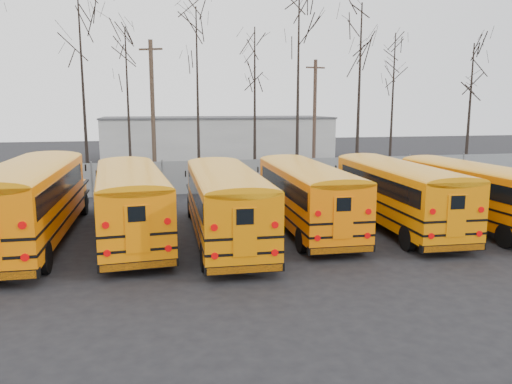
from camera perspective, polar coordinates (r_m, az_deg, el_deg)
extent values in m
plane|color=black|center=(19.14, 2.64, -6.14)|extent=(120.00, 120.00, 0.00)
cube|color=gray|center=(30.46, -3.09, 1.81)|extent=(40.00, 0.04, 2.00)
cube|color=beige|center=(50.34, -4.44, 6.15)|extent=(22.00, 8.00, 4.00)
cylinder|color=black|center=(17.27, -23.02, -6.91)|extent=(0.31, 1.05, 1.05)
cylinder|color=black|center=(26.17, -24.24, -1.46)|extent=(0.31, 1.05, 1.05)
cylinder|color=black|center=(25.73, -19.09, -1.31)|extent=(0.31, 1.05, 1.05)
cube|color=orange|center=(20.50, -24.59, -0.91)|extent=(2.79, 9.80, 2.47)
cube|color=orange|center=(26.18, -21.62, -0.10)|extent=(2.39, 1.82, 1.05)
cube|color=black|center=(20.21, -24.84, 0.51)|extent=(2.81, 8.76, 0.73)
cube|color=black|center=(21.50, -23.90, -2.47)|extent=(2.85, 11.61, 0.09)
cube|color=black|center=(21.40, -24.00, -1.09)|extent=(2.85, 11.61, 0.09)
cube|color=black|center=(27.10, -21.22, -1.00)|extent=(2.52, 0.25, 0.27)
cylinder|color=#B20505|center=(15.79, -24.91, -6.81)|extent=(0.23, 0.05, 0.23)
cylinder|color=#B20505|center=(15.56, -25.16, -3.47)|extent=(0.23, 0.05, 0.23)
cylinder|color=black|center=(17.11, -17.17, -6.87)|extent=(0.34, 0.98, 0.96)
cylinder|color=black|center=(17.20, -9.90, -6.47)|extent=(0.34, 0.98, 0.96)
cylinder|color=black|center=(24.94, -17.04, -1.64)|extent=(0.34, 0.98, 0.96)
cylinder|color=black|center=(25.00, -12.08, -1.40)|extent=(0.34, 0.98, 0.96)
cube|color=orange|center=(19.89, -14.16, -1.06)|extent=(3.08, 9.07, 2.25)
cube|color=orange|center=(25.19, -14.63, -0.31)|extent=(2.28, 1.79, 0.96)
cube|color=black|center=(19.62, -14.19, 0.28)|extent=(3.04, 8.12, 0.67)
cube|color=black|center=(20.83, -14.18, -2.53)|extent=(3.23, 10.72, 0.09)
cube|color=black|center=(20.73, -14.23, -1.24)|extent=(3.23, 10.72, 0.09)
cube|color=black|center=(15.95, -13.27, -8.10)|extent=(2.46, 0.40, 0.27)
cube|color=black|center=(26.04, -14.64, -1.16)|extent=(2.31, 0.37, 0.25)
cube|color=orange|center=(15.53, -13.41, -4.17)|extent=(0.72, 0.09, 1.49)
cylinder|color=#B20505|center=(15.68, -16.65, -6.73)|extent=(0.21, 0.05, 0.21)
cylinder|color=#B20505|center=(15.77, -9.99, -6.37)|extent=(0.21, 0.05, 0.21)
cylinder|color=#B20505|center=(15.47, -16.81, -3.66)|extent=(0.21, 0.05, 0.21)
cylinder|color=#B20505|center=(15.55, -10.08, -3.31)|extent=(0.21, 0.05, 0.21)
cylinder|color=black|center=(16.24, -5.83, -7.38)|extent=(0.29, 0.96, 0.96)
cylinder|color=black|center=(16.54, 1.70, -7.00)|extent=(0.29, 0.96, 0.96)
cylinder|color=black|center=(24.01, -7.47, -1.73)|extent=(0.29, 0.96, 0.96)
cylinder|color=black|center=(24.21, -2.36, -1.55)|extent=(0.29, 0.96, 0.96)
cube|color=orange|center=(19.07, -3.45, -1.26)|extent=(2.61, 8.95, 2.25)
cube|color=orange|center=(24.32, -5.00, -0.38)|extent=(2.19, 1.68, 0.96)
cube|color=black|center=(18.79, -3.40, 0.13)|extent=(2.63, 7.99, 0.67)
cube|color=black|center=(20.00, -3.73, -2.76)|extent=(2.68, 10.59, 0.09)
cube|color=black|center=(19.90, -3.74, -1.42)|extent=(2.68, 10.59, 0.09)
cube|color=black|center=(15.20, -1.32, -8.73)|extent=(2.45, 0.27, 0.27)
cube|color=black|center=(25.17, -5.16, -1.25)|extent=(2.30, 0.25, 0.25)
cube|color=orange|center=(14.78, -1.27, -4.64)|extent=(0.72, 0.06, 1.48)
cylinder|color=#B20505|center=(14.84, -4.74, -7.30)|extent=(0.21, 0.04, 0.21)
cylinder|color=#B20505|center=(15.12, 2.17, -6.94)|extent=(0.21, 0.04, 0.21)
cylinder|color=#B20505|center=(14.60, -4.79, -4.08)|extent=(0.21, 0.04, 0.21)
cylinder|color=#B20505|center=(14.89, 2.19, -3.78)|extent=(0.21, 0.04, 0.21)
cylinder|color=black|center=(18.19, 5.26, -5.50)|extent=(0.29, 0.94, 0.94)
cylinder|color=black|center=(18.86, 11.48, -5.10)|extent=(0.29, 0.94, 0.94)
cylinder|color=black|center=(25.65, 0.53, -0.92)|extent=(0.29, 0.94, 0.94)
cylinder|color=black|center=(26.12, 5.09, -0.76)|extent=(0.29, 0.94, 0.94)
cube|color=orange|center=(21.09, 5.85, -0.31)|extent=(2.59, 8.76, 2.20)
cube|color=orange|center=(26.10, 2.67, 0.30)|extent=(2.15, 1.65, 0.94)
cube|color=black|center=(20.83, 6.02, 0.93)|extent=(2.60, 7.83, 0.65)
cube|color=black|center=(21.96, 5.24, -1.68)|extent=(2.66, 10.37, 0.08)
cube|color=black|center=(21.87, 5.26, -0.48)|extent=(2.66, 10.37, 0.08)
cube|color=black|center=(17.41, 9.72, -6.47)|extent=(2.40, 0.27, 0.26)
cube|color=black|center=(26.90, 2.31, -0.52)|extent=(2.25, 0.25, 0.24)
cube|color=orange|center=(17.04, 9.95, -2.94)|extent=(0.70, 0.06, 1.45)
cylinder|color=#B20505|center=(16.90, 7.06, -5.26)|extent=(0.21, 0.04, 0.21)
cylinder|color=#B20505|center=(17.51, 12.63, -4.89)|extent=(0.21, 0.04, 0.21)
cylinder|color=#B20505|center=(16.70, 7.12, -2.47)|extent=(0.21, 0.04, 0.21)
cylinder|color=#B20505|center=(17.31, 12.74, -2.20)|extent=(0.21, 0.04, 0.21)
cylinder|color=black|center=(19.18, 16.93, -5.07)|extent=(0.30, 0.96, 0.95)
cylinder|color=black|center=(20.22, 22.37, -4.63)|extent=(0.30, 0.96, 0.95)
cylinder|color=black|center=(26.33, 9.17, -0.75)|extent=(0.30, 0.96, 0.95)
cylinder|color=black|center=(27.09, 13.45, -0.60)|extent=(0.30, 0.96, 0.95)
cube|color=orange|center=(22.10, 15.99, -0.12)|extent=(2.70, 8.89, 2.22)
cube|color=orange|center=(26.92, 11.12, 0.45)|extent=(2.19, 1.69, 0.95)
cube|color=black|center=(21.86, 16.26, 1.08)|extent=(2.70, 7.94, 0.66)
cube|color=black|center=(22.94, 15.03, -1.46)|extent=(2.79, 10.52, 0.09)
cube|color=black|center=(22.85, 15.09, -0.30)|extent=(2.79, 10.52, 0.09)
cube|color=black|center=(18.67, 21.57, -5.90)|extent=(2.43, 0.30, 0.27)
cube|color=black|center=(27.70, 10.53, -0.36)|extent=(2.28, 0.28, 0.25)
cube|color=orange|center=(18.32, 21.96, -2.56)|extent=(0.71, 0.07, 1.47)
cylinder|color=#B20505|center=(18.00, 19.40, -4.78)|extent=(0.21, 0.05, 0.21)
cylinder|color=#B20505|center=(18.94, 24.17, -4.38)|extent=(0.21, 0.05, 0.21)
cylinder|color=#B20505|center=(17.82, 19.56, -2.12)|extent=(0.21, 0.05, 0.21)
cylinder|color=#B20505|center=(18.76, 24.35, -1.85)|extent=(0.21, 0.05, 0.21)
cylinder|color=black|center=(20.90, 26.68, -4.53)|extent=(0.30, 0.93, 0.91)
cylinder|color=black|center=(26.95, 15.86, -0.79)|extent=(0.30, 0.93, 0.91)
cylinder|color=black|center=(28.06, 19.49, -0.57)|extent=(0.30, 0.93, 0.91)
cube|color=#E06403|center=(23.56, 24.00, -0.13)|extent=(2.71, 8.61, 2.15)
cube|color=#E06403|center=(27.68, 17.41, 0.37)|extent=(2.13, 1.66, 0.91)
cube|color=black|center=(23.35, 24.37, 0.96)|extent=(2.70, 7.70, 0.64)
cube|color=black|center=(24.27, 22.75, -1.36)|extent=(2.82, 10.18, 0.08)
cube|color=black|center=(24.19, 22.82, -0.30)|extent=(2.82, 10.18, 0.08)
cube|color=black|center=(28.37, 16.57, -0.40)|extent=(2.20, 0.29, 0.24)
cylinder|color=#453427|center=(37.25, -11.72, 9.15)|extent=(0.31, 0.31, 9.84)
cube|color=#453427|center=(37.45, -11.95, 15.68)|extent=(1.65, 0.84, 0.13)
cylinder|color=#453227|center=(37.67, 6.70, 8.31)|extent=(0.27, 0.27, 8.55)
cube|color=#453227|center=(37.75, 6.82, 13.94)|extent=(1.52, 0.38, 0.11)
cone|color=black|center=(35.66, -19.17, 11.32)|extent=(0.26, 0.26, 12.99)
cone|color=black|center=(33.75, -14.39, 9.22)|extent=(0.26, 0.26, 10.11)
cone|color=black|center=(35.06, -6.68, 10.83)|extent=(0.26, 0.26, 11.77)
cone|color=black|center=(35.85, -0.14, 9.95)|extent=(0.26, 0.26, 10.62)
cone|color=black|center=(33.68, 4.82, 11.79)|extent=(0.26, 0.26, 12.82)
cone|color=black|center=(35.92, 11.69, 10.93)|extent=(0.26, 0.26, 12.09)
cone|color=black|center=(39.80, 15.31, 9.57)|extent=(0.26, 0.26, 10.57)
cone|color=black|center=(40.80, 23.21, 8.54)|extent=(0.26, 0.26, 9.73)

